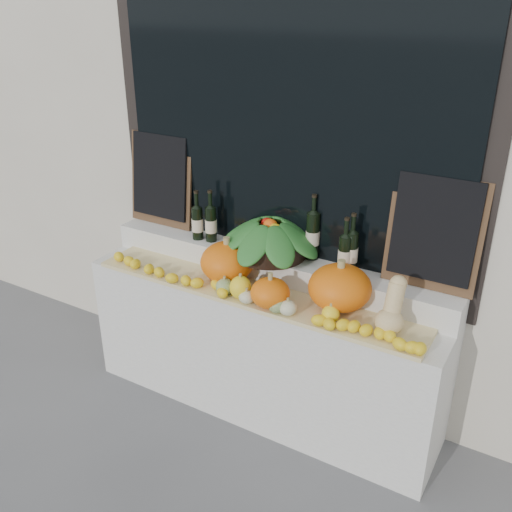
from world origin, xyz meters
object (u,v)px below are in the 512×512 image
pumpkin_left (227,262)px  butternut_squash (392,311)px  pumpkin_right (340,288)px  produce_bowl (270,237)px  wine_bottle_tall (313,235)px

pumpkin_left → butternut_squash: size_ratio=1.11×
pumpkin_right → produce_bowl: (-0.54, 0.17, 0.13)m
wine_bottle_tall → pumpkin_right: bearing=-40.7°
butternut_squash → wine_bottle_tall: wine_bottle_tall is taller
pumpkin_left → pumpkin_right: pumpkin_right is taller
pumpkin_right → butternut_squash: 0.33m
pumpkin_left → produce_bowl: (0.18, 0.20, 0.13)m
pumpkin_left → butternut_squash: 1.04m
pumpkin_left → wine_bottle_tall: 0.54m
butternut_squash → wine_bottle_tall: size_ratio=0.72×
produce_bowl → pumpkin_left: bearing=-132.6°
pumpkin_right → produce_bowl: size_ratio=0.52×
pumpkin_left → produce_bowl: 0.30m
pumpkin_right → wine_bottle_tall: 0.41m
pumpkin_left → wine_bottle_tall: (0.43, 0.28, 0.16)m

